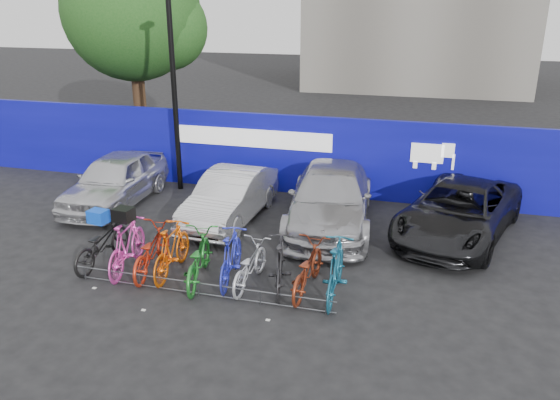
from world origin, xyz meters
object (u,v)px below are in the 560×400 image
at_px(bike_3, 172,250).
at_px(bike_4, 198,258).
at_px(bike_6, 249,265).
at_px(bike_9, 336,270).
at_px(car_0, 115,180).
at_px(car_1, 230,197).
at_px(car_3, 459,211).
at_px(bike_7, 280,264).
at_px(tree, 138,15).
at_px(lamppost, 174,84).
at_px(bike_8, 307,268).
at_px(bike_0, 102,244).
at_px(bike_2, 151,250).
at_px(bike_1, 127,246).
at_px(bike_5, 231,257).
at_px(bike_rack, 198,288).
at_px(car_2, 330,197).

bearing_deg(bike_3, bike_4, 163.55).
distance_m(bike_6, bike_9, 1.80).
bearing_deg(bike_4, bike_6, 175.68).
xyz_separation_m(car_0, car_1, (3.63, -0.31, -0.07)).
bearing_deg(car_3, bike_7, -116.67).
xyz_separation_m(tree, car_1, (6.00, -6.69, -4.41)).
relative_size(lamppost, bike_8, 3.18).
bearing_deg(bike_0, bike_7, -175.82).
bearing_deg(tree, bike_2, -61.59).
bearing_deg(car_1, bike_7, -52.10).
bearing_deg(bike_0, bike_6, -176.63).
bearing_deg(bike_2, bike_0, -7.68).
distance_m(car_1, bike_1, 3.53).
bearing_deg(bike_8, bike_4, 9.22).
relative_size(car_1, bike_4, 1.99).
bearing_deg(bike_4, bike_5, -174.34).
bearing_deg(bike_6, bike_rack, 42.92).
height_order(bike_rack, bike_7, bike_7).
height_order(car_1, bike_7, car_1).
distance_m(bike_rack, bike_5, 0.96).
bearing_deg(bike_6, bike_0, 3.18).
distance_m(bike_6, bike_7, 0.65).
relative_size(bike_3, bike_4, 0.93).
height_order(bike_5, bike_9, bike_9).
bearing_deg(tree, bike_6, -52.57).
distance_m(bike_0, bike_5, 3.04).
xyz_separation_m(car_1, bike_1, (-1.15, -3.34, -0.08)).
height_order(bike_3, bike_4, bike_3).
relative_size(car_0, bike_0, 2.23).
distance_m(bike_8, bike_9, 0.61).
height_order(car_2, bike_9, car_2).
relative_size(lamppost, bike_3, 3.24).
height_order(bike_5, bike_7, bike_5).
xyz_separation_m(lamppost, bike_rack, (3.20, -6.00, -3.11)).
xyz_separation_m(bike_2, bike_7, (2.88, 0.05, 0.03)).
relative_size(bike_rack, bike_5, 3.02).
relative_size(bike_rack, bike_4, 2.78).
height_order(bike_rack, bike_4, bike_4).
xyz_separation_m(bike_rack, bike_0, (-2.62, 0.73, 0.34)).
xyz_separation_m(car_1, bike_2, (-0.62, -3.27, -0.15)).
relative_size(bike_0, bike_1, 0.98).
relative_size(lamppost, bike_rack, 1.09).
bearing_deg(car_3, bike_5, -124.20).
height_order(bike_1, bike_5, bike_1).
bearing_deg(lamppost, bike_8, -44.86).
bearing_deg(bike_7, bike_rack, 14.08).
bearing_deg(car_0, tree, 108.02).
height_order(bike_1, bike_4, bike_1).
bearing_deg(bike_8, bike_2, 5.14).
distance_m(bike_rack, bike_2, 1.59).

